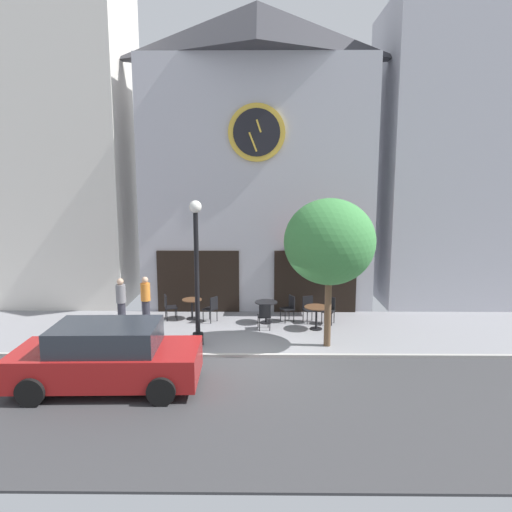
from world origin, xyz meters
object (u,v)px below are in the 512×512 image
object	(u,v)px
street_lamp	(197,273)
parked_car_red	(107,357)
cafe_chair_outer	(169,305)
pedestrian_grey	(121,302)
cafe_table_center_left	(266,307)
cafe_table_near_curb	(192,305)
cafe_chair_corner	(289,306)
cafe_chair_mid_row	(329,308)
cafe_table_near_door	(316,312)
pedestrian_orange	(146,300)
cafe_chair_by_entrance	(264,314)
cafe_chair_curbside	(309,307)
street_tree	(330,242)
cafe_chair_facing_wall	(212,307)

from	to	relation	value
street_lamp	parked_car_red	world-z (taller)	street_lamp
cafe_chair_outer	pedestrian_grey	size ratio (longest dim) A/B	0.54
street_lamp	cafe_table_center_left	size ratio (longest dim) A/B	5.54
cafe_table_near_curb	cafe_chair_corner	xyz separation A→B (m)	(3.42, -0.22, 0.02)
cafe_chair_mid_row	cafe_chair_corner	size ratio (longest dim) A/B	1.00
cafe_table_near_door	cafe_chair_outer	bearing A→B (deg)	168.86
parked_car_red	pedestrian_orange	bearing A→B (deg)	93.12
cafe_chair_mid_row	cafe_chair_by_entrance	distance (m)	2.34
cafe_table_near_curb	cafe_chair_curbside	world-z (taller)	cafe_chair_curbside
street_lamp	parked_car_red	bearing A→B (deg)	-120.76
street_lamp	street_tree	bearing A→B (deg)	-0.65
pedestrian_grey	cafe_chair_by_entrance	bearing A→B (deg)	-2.99
pedestrian_orange	cafe_table_center_left	bearing A→B (deg)	3.80
street_tree	pedestrian_grey	world-z (taller)	street_tree
cafe_table_near_door	cafe_chair_by_entrance	xyz separation A→B (m)	(-1.71, -0.11, -0.04)
cafe_table_center_left	cafe_chair_facing_wall	world-z (taller)	cafe_chair_facing_wall
cafe_table_near_curb	cafe_chair_mid_row	world-z (taller)	cafe_chair_mid_row
cafe_table_near_curb	parked_car_red	bearing A→B (deg)	-102.15
cafe_table_near_door	cafe_chair_mid_row	world-z (taller)	cafe_chair_mid_row
street_lamp	cafe_chair_facing_wall	bearing A→B (deg)	85.43
cafe_chair_facing_wall	cafe_table_center_left	bearing A→B (deg)	-2.58
cafe_table_center_left	cafe_chair_by_entrance	size ratio (longest dim) A/B	0.86
street_lamp	cafe_table_center_left	bearing A→B (deg)	46.62
cafe_table_near_door	cafe_chair_outer	xyz separation A→B (m)	(-5.06, 1.00, -0.04)
street_tree	cafe_table_near_door	world-z (taller)	street_tree
street_lamp	cafe_table_near_curb	xyz separation A→B (m)	(-0.55, 2.60, -1.68)
street_tree	cafe_chair_corner	bearing A→B (deg)	112.00
cafe_table_center_left	cafe_chair_corner	size ratio (longest dim) A/B	0.86
pedestrian_orange	cafe_chair_by_entrance	bearing A→B (deg)	-7.39
cafe_table_near_door	cafe_chair_facing_wall	world-z (taller)	cafe_chair_facing_wall
street_tree	cafe_table_near_door	xyz separation A→B (m)	(-0.14, 1.54, -2.53)
cafe_chair_outer	cafe_chair_corner	bearing A→B (deg)	-1.59
cafe_table_near_door	pedestrian_orange	distance (m)	5.73
cafe_chair_by_entrance	parked_car_red	xyz separation A→B (m)	(-3.73, -4.32, 0.23)
street_lamp	cafe_chair_outer	world-z (taller)	street_lamp
cafe_chair_corner	cafe_chair_facing_wall	bearing A→B (deg)	-177.43
street_tree	cafe_chair_mid_row	world-z (taller)	street_tree
cafe_table_near_door	parked_car_red	bearing A→B (deg)	-140.86
street_tree	cafe_chair_facing_wall	distance (m)	5.04
parked_car_red	cafe_table_near_curb	bearing A→B (deg)	77.85
street_lamp	cafe_chair_curbside	size ratio (longest dim) A/B	4.77
cafe_chair_by_entrance	cafe_chair_facing_wall	xyz separation A→B (m)	(-1.81, 0.87, 0.00)
cafe_chair_facing_wall	cafe_chair_corner	bearing A→B (deg)	2.57
cafe_chair_curbside	pedestrian_orange	size ratio (longest dim) A/B	0.54
street_lamp	cafe_table_near_door	bearing A→B (deg)	22.07
street_lamp	cafe_chair_by_entrance	xyz separation A→B (m)	(1.99, 1.39, -1.65)
cafe_table_center_left	pedestrian_orange	size ratio (longest dim) A/B	0.46
street_lamp	cafe_chair_mid_row	world-z (taller)	street_lamp
cafe_chair_corner	pedestrian_orange	xyz separation A→B (m)	(-4.87, -0.48, 0.33)
street_tree	pedestrian_orange	distance (m)	6.56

